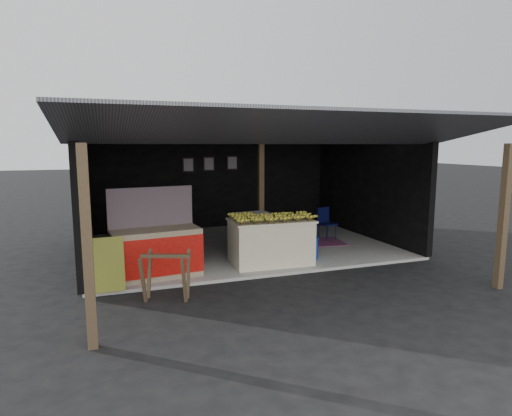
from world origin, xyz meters
name	(u,v)px	position (x,y,z in m)	size (l,w,h in m)	color
ground	(281,276)	(0.00, 0.00, 0.00)	(80.00, 80.00, 0.00)	black
concrete_slab	(241,246)	(0.00, 2.50, 0.03)	(7.00, 5.00, 0.06)	gray
shophouse	(237,160)	(0.00, 2.82, 2.10)	(7.40, 7.29, 3.02)	black
banana_table	(271,241)	(0.08, 0.73, 0.52)	(1.69, 1.08, 0.91)	white
banana_pile	(271,215)	(0.08, 0.73, 1.06)	(1.53, 0.92, 0.18)	gold
white_crate	(252,234)	(-0.05, 1.54, 0.52)	(0.87, 0.63, 0.92)	white
neighbor_stall	(156,250)	(-2.24, 0.61, 0.55)	(1.66, 0.90, 1.64)	#998466
green_signboard	(105,265)	(-3.12, 0.04, 0.51)	(0.60, 0.04, 0.91)	black
sawhorse	(166,272)	(-2.22, -0.60, 0.49)	(0.88, 0.87, 0.77)	#4F3D27
water_barrel	(311,248)	(1.03, 0.76, 0.28)	(0.30, 0.30, 0.44)	navy
plastic_chair	(325,221)	(2.26, 2.39, 0.53)	(0.46, 0.46, 0.81)	#090C32
magenta_rug	(313,242)	(1.77, 2.11, 0.07)	(1.50, 1.00, 0.01)	#6D184F
picture_frames	(210,164)	(-0.17, 4.89, 1.93)	(1.62, 0.04, 0.46)	black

